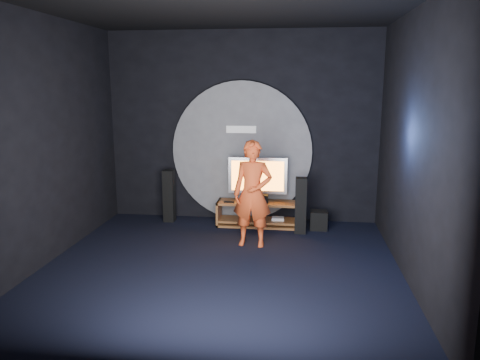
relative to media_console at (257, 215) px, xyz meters
name	(u,v)px	position (x,y,z in m)	size (l,w,h in m)	color
floor	(220,268)	(-0.34, -2.05, -0.19)	(5.00, 5.00, 0.00)	black
back_wall	(242,127)	(-0.34, 0.45, 1.56)	(5.00, 0.04, 3.50)	black
front_wall	(168,183)	(-0.34, -4.55, 1.56)	(5.00, 0.04, 3.50)	black
left_wall	(43,141)	(-2.84, -2.05, 1.56)	(0.04, 5.00, 3.50)	black
right_wall	(414,147)	(2.16, -2.05, 1.56)	(0.04, 5.00, 3.50)	black
ceiling	(218,5)	(-0.34, -2.05, 3.31)	(5.00, 5.00, 0.01)	black
wall_disc_panel	(242,152)	(-0.34, 0.39, 1.11)	(2.60, 0.11, 2.60)	#515156
media_console	(257,215)	(0.00, 0.00, 0.00)	(1.45, 0.45, 0.45)	brown
tv	(258,177)	(-0.01, 0.07, 0.69)	(1.06, 0.22, 0.80)	#ADAEB4
center_speaker	(257,199)	(-0.01, -0.10, 0.33)	(0.40, 0.15, 0.15)	black
remote	(229,202)	(-0.50, -0.12, 0.27)	(0.18, 0.05, 0.02)	black
tower_speaker_left	(169,196)	(-1.67, 0.09, 0.29)	(0.19, 0.22, 0.97)	black
tower_speaker_right	(301,205)	(0.77, -0.31, 0.29)	(0.19, 0.22, 0.97)	black
subwoofer	(319,220)	(1.10, -0.07, -0.03)	(0.30, 0.30, 0.33)	black
player	(253,194)	(0.01, -1.05, 0.65)	(0.62, 0.40, 1.69)	#C9421B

